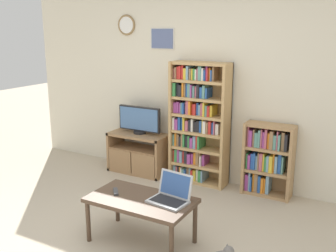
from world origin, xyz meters
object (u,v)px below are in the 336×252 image
(tv_stand, at_px, (138,153))
(bookshelf_tall, at_px, (197,123))
(bookshelf_short, at_px, (267,159))
(remote_near_laptop, at_px, (116,191))
(laptop, at_px, (171,194))
(television, at_px, (139,120))
(coffee_table, at_px, (141,203))

(tv_stand, relative_size, bookshelf_tall, 0.53)
(bookshelf_short, relative_size, remote_near_laptop, 6.03)
(tv_stand, bearing_deg, bookshelf_short, 3.55)
(bookshelf_short, height_order, laptop, bookshelf_short)
(bookshelf_tall, bearing_deg, tv_stand, -173.61)
(bookshelf_short, height_order, remote_near_laptop, bookshelf_short)
(tv_stand, relative_size, bookshelf_short, 0.94)
(laptop, bearing_deg, remote_near_laptop, -163.67)
(remote_near_laptop, bearing_deg, television, -104.87)
(television, bearing_deg, tv_stand, -108.39)
(laptop, bearing_deg, tv_stand, 138.99)
(television, height_order, laptop, television)
(laptop, distance_m, remote_near_laptop, 0.58)
(bookshelf_tall, relative_size, remote_near_laptop, 10.69)
(bookshelf_tall, height_order, remote_near_laptop, bookshelf_tall)
(coffee_table, height_order, remote_near_laptop, remote_near_laptop)
(tv_stand, distance_m, bookshelf_tall, 1.02)
(remote_near_laptop, bearing_deg, coffee_table, 140.33)
(television, height_order, coffee_table, television)
(tv_stand, height_order, remote_near_laptop, tv_stand)
(tv_stand, bearing_deg, bookshelf_tall, 6.39)
(bookshelf_tall, relative_size, laptop, 4.17)
(coffee_table, relative_size, laptop, 2.60)
(television, xyz_separation_m, bookshelf_short, (1.81, 0.08, -0.30))
(bookshelf_tall, xyz_separation_m, coffee_table, (0.21, -1.69, -0.40))
(laptop, bearing_deg, television, 138.13)
(bookshelf_short, distance_m, laptop, 1.68)
(coffee_table, bearing_deg, laptop, 18.24)
(television, xyz_separation_m, remote_near_laptop, (0.77, -1.63, -0.30))
(remote_near_laptop, bearing_deg, tv_stand, -104.08)
(bookshelf_tall, height_order, coffee_table, bookshelf_tall)
(television, relative_size, coffee_table, 0.65)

